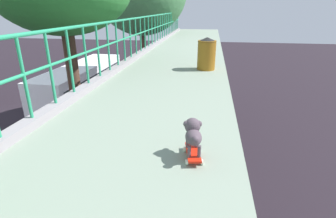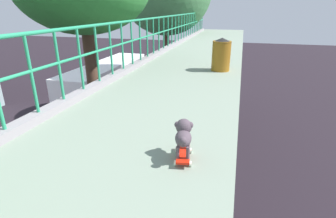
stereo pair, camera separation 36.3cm
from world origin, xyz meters
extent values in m
cylinder|color=#279567|center=(-0.25, 1.73, 6.43)|extent=(0.04, 0.04, 1.06)
cylinder|color=#279567|center=(-0.25, 2.31, 6.43)|extent=(0.04, 0.04, 1.06)
cylinder|color=#279567|center=(-0.25, 2.89, 6.43)|extent=(0.04, 0.04, 1.06)
cylinder|color=#279567|center=(-0.25, 3.47, 6.43)|extent=(0.04, 0.04, 1.06)
cylinder|color=#279567|center=(-0.25, 4.05, 6.43)|extent=(0.04, 0.04, 1.06)
cylinder|color=#279567|center=(-0.25, 4.63, 6.43)|extent=(0.04, 0.04, 1.06)
cylinder|color=#279567|center=(-0.25, 5.20, 6.43)|extent=(0.04, 0.04, 1.06)
cylinder|color=#279567|center=(-0.25, 5.78, 6.43)|extent=(0.04, 0.04, 1.06)
cylinder|color=#279567|center=(-0.25, 6.36, 6.43)|extent=(0.04, 0.04, 1.06)
cylinder|color=#279567|center=(-0.25, 6.94, 6.43)|extent=(0.04, 0.04, 1.06)
cylinder|color=#279567|center=(-0.25, 7.52, 6.43)|extent=(0.04, 0.04, 1.06)
cylinder|color=#279567|center=(-0.25, 8.10, 6.43)|extent=(0.04, 0.04, 1.06)
cylinder|color=#279567|center=(-0.25, 8.67, 6.43)|extent=(0.04, 0.04, 1.06)
cylinder|color=#279567|center=(-0.25, 9.25, 6.43)|extent=(0.04, 0.04, 1.06)
cylinder|color=#279567|center=(-0.25, 9.83, 6.43)|extent=(0.04, 0.04, 1.06)
cylinder|color=#279567|center=(-0.25, 10.41, 6.43)|extent=(0.04, 0.04, 1.06)
cylinder|color=#279567|center=(-0.25, 10.99, 6.43)|extent=(0.04, 0.04, 1.06)
cylinder|color=#279567|center=(-0.25, 11.57, 6.43)|extent=(0.04, 0.04, 1.06)
cylinder|color=#279567|center=(-0.25, 12.14, 6.43)|extent=(0.04, 0.04, 1.06)
cylinder|color=#279567|center=(-0.25, 12.72, 6.43)|extent=(0.04, 0.04, 1.06)
cylinder|color=#279567|center=(-0.25, 13.30, 6.43)|extent=(0.04, 0.04, 1.06)
cylinder|color=#279567|center=(-0.25, 13.88, 6.43)|extent=(0.04, 0.04, 1.06)
cylinder|color=#279567|center=(-0.25, 14.46, 6.43)|extent=(0.04, 0.04, 1.06)
cylinder|color=#279567|center=(-0.25, 15.04, 6.43)|extent=(0.04, 0.04, 1.06)
cylinder|color=#279567|center=(-0.25, 15.61, 6.43)|extent=(0.04, 0.04, 1.06)
cylinder|color=#279567|center=(-0.25, 16.19, 6.43)|extent=(0.04, 0.04, 1.06)
cylinder|color=#279567|center=(-0.25, 16.77, 6.43)|extent=(0.04, 0.04, 1.06)
cylinder|color=#279567|center=(-0.25, 17.35, 6.43)|extent=(0.04, 0.04, 1.06)
cylinder|color=black|center=(-6.66, 6.22, 0.31)|extent=(0.20, 0.63, 0.63)
cube|color=white|center=(-7.73, 17.44, 1.68)|extent=(2.59, 10.60, 2.81)
cube|color=black|center=(-7.73, 17.44, 2.18)|extent=(2.61, 9.76, 0.70)
cylinder|color=black|center=(-6.49, 21.15, 0.48)|extent=(0.28, 0.96, 0.96)
cylinder|color=black|center=(-8.98, 21.15, 0.48)|extent=(0.28, 0.96, 0.96)
cylinder|color=black|center=(-6.49, 14.52, 0.48)|extent=(0.28, 0.96, 0.96)
cylinder|color=black|center=(-8.98, 14.52, 0.48)|extent=(0.28, 0.96, 0.96)
cylinder|color=#513628|center=(-2.05, 6.14, 3.43)|extent=(0.37, 0.37, 6.85)
cylinder|color=brown|center=(-2.28, 15.71, 3.33)|extent=(0.39, 0.39, 6.67)
cube|color=red|center=(1.94, 1.26, 5.85)|extent=(0.20, 0.42, 0.02)
cylinder|color=white|center=(1.99, 1.41, 5.81)|extent=(0.03, 0.06, 0.06)
cylinder|color=white|center=(1.84, 1.38, 5.81)|extent=(0.03, 0.06, 0.06)
cylinder|color=white|center=(2.04, 1.15, 5.81)|extent=(0.03, 0.06, 0.06)
cylinder|color=white|center=(1.89, 1.12, 5.81)|extent=(0.03, 0.06, 0.06)
cylinder|color=#4E4049|center=(1.97, 1.36, 5.92)|extent=(0.04, 0.04, 0.13)
cylinder|color=#4E4049|center=(1.87, 1.34, 5.92)|extent=(0.04, 0.04, 0.13)
cylinder|color=#4E4049|center=(2.01, 1.16, 5.92)|extent=(0.04, 0.04, 0.13)
cylinder|color=#4E4049|center=(1.91, 1.14, 5.92)|extent=(0.04, 0.04, 0.13)
ellipsoid|color=#4E4049|center=(1.94, 1.25, 6.03)|extent=(0.21, 0.29, 0.15)
sphere|color=#4E4049|center=(1.92, 1.36, 6.11)|extent=(0.17, 0.17, 0.17)
ellipsoid|color=#47443C|center=(1.91, 1.44, 6.10)|extent=(0.07, 0.09, 0.05)
sphere|color=#4E4049|center=(1.98, 1.37, 6.13)|extent=(0.07, 0.07, 0.07)
sphere|color=#4E4049|center=(1.86, 1.35, 6.13)|extent=(0.07, 0.07, 0.07)
sphere|color=#4E4049|center=(1.97, 1.11, 6.08)|extent=(0.08, 0.08, 0.08)
cylinder|color=#8C5A16|center=(1.97, 5.58, 6.14)|extent=(0.45, 0.45, 0.73)
cone|color=black|center=(1.97, 5.58, 6.54)|extent=(0.46, 0.46, 0.10)
camera|label=1|loc=(2.06, -1.18, 7.28)|focal=28.10mm
camera|label=2|loc=(2.42, -1.10, 7.28)|focal=28.10mm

